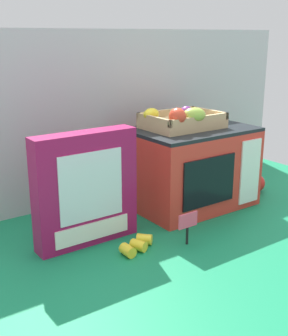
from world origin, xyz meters
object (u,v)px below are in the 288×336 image
object	(u,v)px
toy_microwave	(191,167)
loose_toy_apple	(256,183)
cookie_set_box	(86,189)
food_groups_crate	(182,121)
loose_toy_banana	(137,245)
price_sign	(188,224)

from	to	relation	value
toy_microwave	loose_toy_apple	size ratio (longest dim) A/B	5.99
toy_microwave	loose_toy_apple	xyz separation A→B (m)	(0.30, -0.05, -0.11)
cookie_set_box	food_groups_crate	bearing A→B (deg)	9.48
loose_toy_banana	loose_toy_apple	xyz separation A→B (m)	(0.67, 0.14, 0.02)
cookie_set_box	loose_toy_banana	xyz separation A→B (m)	(0.09, -0.13, -0.15)
price_sign	food_groups_crate	bearing A→B (deg)	54.27
toy_microwave	loose_toy_apple	bearing A→B (deg)	-8.65
toy_microwave	food_groups_crate	world-z (taller)	food_groups_crate
cookie_set_box	loose_toy_apple	world-z (taller)	cookie_set_box
cookie_set_box	toy_microwave	bearing A→B (deg)	7.04
food_groups_crate	cookie_set_box	world-z (taller)	food_groups_crate
loose_toy_banana	loose_toy_apple	size ratio (longest dim) A/B	1.74
price_sign	loose_toy_apple	xyz separation A→B (m)	(0.53, 0.20, -0.03)
cookie_set_box	loose_toy_apple	xyz separation A→B (m)	(0.77, 0.01, -0.13)
cookie_set_box	loose_toy_banana	world-z (taller)	cookie_set_box
cookie_set_box	price_sign	distance (m)	0.32
food_groups_crate	cookie_set_box	xyz separation A→B (m)	(-0.42, -0.07, -0.15)
food_groups_crate	loose_toy_apple	xyz separation A→B (m)	(0.35, -0.06, -0.28)
cookie_set_box	loose_toy_banana	size ratio (longest dim) A/B	2.74
toy_microwave	price_sign	size ratio (longest dim) A/B	4.28
price_sign	loose_toy_apple	bearing A→B (deg)	20.47
loose_toy_apple	toy_microwave	bearing A→B (deg)	171.35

